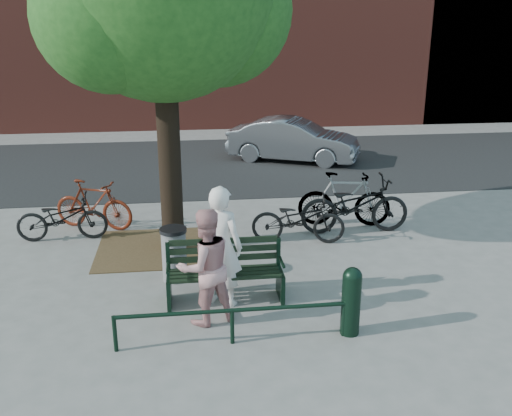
{
  "coord_description": "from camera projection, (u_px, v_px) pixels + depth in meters",
  "views": [
    {
      "loc": [
        -0.51,
        -7.75,
        4.07
      ],
      "look_at": [
        0.59,
        1.0,
        1.12
      ],
      "focal_mm": 40.0,
      "sensor_mm": 36.0,
      "label": 1
    }
  ],
  "objects": [
    {
      "name": "bicycle_c",
      "position": [
        298.0,
        219.0,
        10.75
      ],
      "size": [
        1.84,
        0.92,
        0.92
      ],
      "primitive_type": "imported",
      "rotation": [
        0.0,
        0.0,
        1.39
      ],
      "color": "black",
      "rests_on": "ground"
    },
    {
      "name": "parked_car",
      "position": [
        293.0,
        140.0,
        16.88
      ],
      "size": [
        4.04,
        2.81,
        1.26
      ],
      "primitive_type": "imported",
      "rotation": [
        0.0,
        0.0,
        1.14
      ],
      "color": "slate",
      "rests_on": "ground"
    },
    {
      "name": "ground",
      "position": [
        226.0,
        300.0,
        8.64
      ],
      "size": [
        90.0,
        90.0,
        0.0
      ],
      "primitive_type": "plane",
      "color": "gray",
      "rests_on": "ground"
    },
    {
      "name": "person_left",
      "position": [
        221.0,
        246.0,
        8.29
      ],
      "size": [
        0.79,
        0.69,
        1.83
      ],
      "primitive_type": "imported",
      "rotation": [
        0.0,
        0.0,
        2.68
      ],
      "color": "white",
      "rests_on": "ground"
    },
    {
      "name": "bicycle_e",
      "position": [
        355.0,
        205.0,
        11.23
      ],
      "size": [
        2.17,
        0.79,
        1.13
      ],
      "primitive_type": "imported",
      "rotation": [
        0.0,
        0.0,
        1.55
      ],
      "color": "black",
      "rests_on": "ground"
    },
    {
      "name": "bicycle_a",
      "position": [
        62.0,
        218.0,
        10.88
      ],
      "size": [
        1.71,
        0.64,
        0.89
      ],
      "primitive_type": "imported",
      "rotation": [
        0.0,
        0.0,
        1.6
      ],
      "color": "black",
      "rests_on": "ground"
    },
    {
      "name": "road",
      "position": [
        204.0,
        164.0,
        16.64
      ],
      "size": [
        40.0,
        7.0,
        0.01
      ],
      "primitive_type": "cube",
      "color": "black",
      "rests_on": "ground"
    },
    {
      "name": "guard_railing",
      "position": [
        232.0,
        316.0,
        7.39
      ],
      "size": [
        3.06,
        0.06,
        0.51
      ],
      "color": "black",
      "rests_on": "ground"
    },
    {
      "name": "park_bench",
      "position": [
        225.0,
        269.0,
        8.57
      ],
      "size": [
        1.74,
        0.54,
        0.97
      ],
      "color": "black",
      "rests_on": "ground"
    },
    {
      "name": "bollard",
      "position": [
        351.0,
        299.0,
        7.59
      ],
      "size": [
        0.26,
        0.26,
        0.97
      ],
      "color": "black",
      "rests_on": "ground"
    },
    {
      "name": "person_right",
      "position": [
        205.0,
        267.0,
        7.8
      ],
      "size": [
        0.98,
        0.88,
        1.67
      ],
      "primitive_type": "imported",
      "rotation": [
        0.0,
        0.0,
        3.5
      ],
      "color": "tan",
      "rests_on": "ground"
    },
    {
      "name": "dirt_pit",
      "position": [
        163.0,
        248.0,
        10.59
      ],
      "size": [
        2.4,
        2.0,
        0.02
      ],
      "primitive_type": "cube",
      "color": "brown",
      "rests_on": "ground"
    },
    {
      "name": "bicycle_b",
      "position": [
        93.0,
        205.0,
        11.45
      ],
      "size": [
        1.74,
        1.05,
        1.01
      ],
      "primitive_type": "imported",
      "rotation": [
        0.0,
        0.0,
        1.2
      ],
      "color": "#54190C",
      "rests_on": "ground"
    },
    {
      "name": "bicycle_d",
      "position": [
        344.0,
        199.0,
        11.6
      ],
      "size": [
        1.94,
        0.87,
        1.13
      ],
      "primitive_type": "imported",
      "rotation": [
        0.0,
        0.0,
        1.39
      ],
      "color": "gray",
      "rests_on": "ground"
    },
    {
      "name": "litter_bin",
      "position": [
        174.0,
        254.0,
        9.2
      ],
      "size": [
        0.44,
        0.44,
        0.89
      ],
      "color": "gray",
      "rests_on": "ground"
    }
  ]
}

